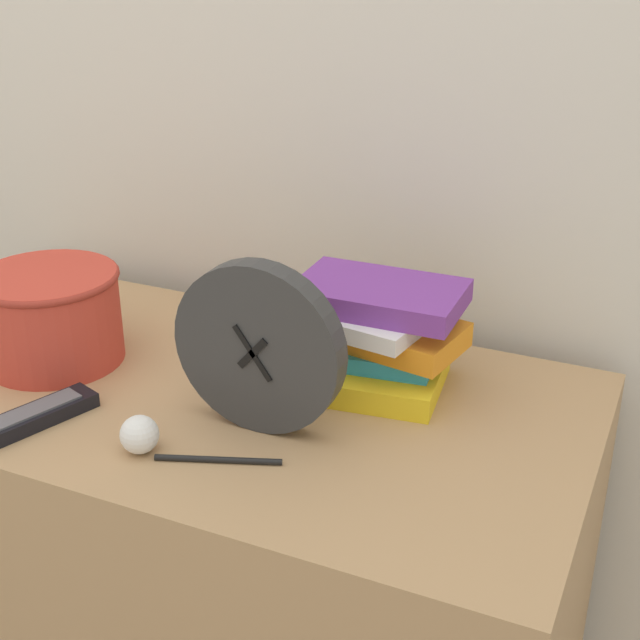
# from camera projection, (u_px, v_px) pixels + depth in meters

# --- Properties ---
(wall_back) EXTENTS (6.00, 0.04, 2.40)m
(wall_back) POSITION_uv_depth(u_px,v_px,m) (306.00, 51.00, 1.40)
(wall_back) COLOR silver
(wall_back) RESTS_ON ground_plane
(desk) EXTENTS (1.10, 0.57, 0.78)m
(desk) POSITION_uv_depth(u_px,v_px,m) (217.00, 595.00, 1.45)
(desk) COLOR tan
(desk) RESTS_ON ground_plane
(desk_clock) EXTENTS (0.23, 0.04, 0.23)m
(desk_clock) POSITION_uv_depth(u_px,v_px,m) (258.00, 348.00, 1.13)
(desk_clock) COLOR #333333
(desk_clock) RESTS_ON desk
(book_stack) EXTENTS (0.25, 0.20, 0.15)m
(book_stack) POSITION_uv_depth(u_px,v_px,m) (374.00, 335.00, 1.26)
(book_stack) COLOR yellow
(book_stack) RESTS_ON desk
(basket) EXTENTS (0.21, 0.21, 0.14)m
(basket) POSITION_uv_depth(u_px,v_px,m) (51.00, 314.00, 1.33)
(basket) COLOR #C63D2D
(basket) RESTS_ON desk
(tv_remote) EXTENTS (0.10, 0.18, 0.02)m
(tv_remote) POSITION_uv_depth(u_px,v_px,m) (34.00, 417.00, 1.18)
(tv_remote) COLOR black
(tv_remote) RESTS_ON desk
(crumpled_paper_ball) EXTENTS (0.05, 0.05, 0.05)m
(crumpled_paper_ball) POSITION_uv_depth(u_px,v_px,m) (140.00, 435.00, 1.12)
(crumpled_paper_ball) COLOR white
(crumpled_paper_ball) RESTS_ON desk
(pen) EXTENTS (0.15, 0.06, 0.01)m
(pen) POSITION_uv_depth(u_px,v_px,m) (218.00, 460.00, 1.10)
(pen) COLOR black
(pen) RESTS_ON desk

